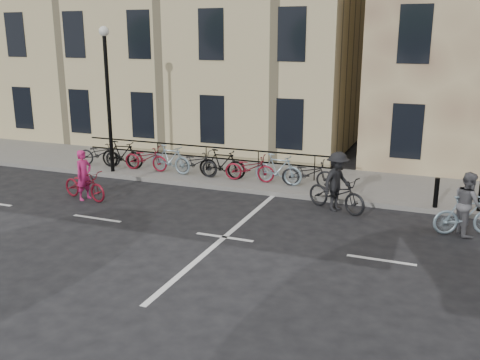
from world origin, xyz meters
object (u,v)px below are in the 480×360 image
at_px(cyclist_dark, 337,188).
at_px(lamp_post, 107,82).
at_px(cyclist_pink, 84,182).
at_px(cyclist_grey, 467,210).

bearing_deg(cyclist_dark, lamp_post, 107.62).
height_order(lamp_post, cyclist_dark, lamp_post).
bearing_deg(cyclist_pink, cyclist_dark, -64.96).
relative_size(cyclist_pink, cyclist_dark, 0.89).
distance_m(cyclist_grey, cyclist_dark, 3.67).
height_order(lamp_post, cyclist_pink, lamp_post).
relative_size(lamp_post, cyclist_grey, 2.92).
bearing_deg(lamp_post, cyclist_grey, -8.43).
relative_size(lamp_post, cyclist_dark, 2.48).
bearing_deg(cyclist_pink, lamp_post, 30.16).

